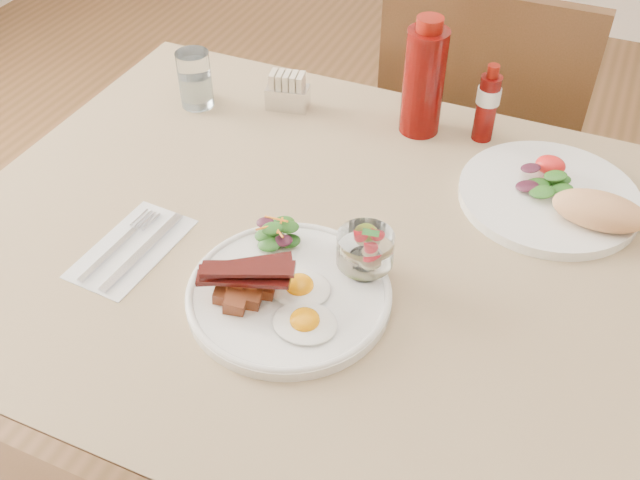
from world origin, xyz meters
TOP-DOWN VIEW (x-y plane):
  - table at (0.00, 0.00)m, footprint 1.33×0.88m
  - chair_far at (0.00, 0.66)m, footprint 0.42×0.42m
  - main_plate at (-0.10, -0.14)m, footprint 0.28×0.28m
  - fried_eggs at (-0.07, -0.16)m, footprint 0.14×0.16m
  - bacon_potato_pile at (-0.14, -0.17)m, footprint 0.13×0.09m
  - side_salad at (-0.15, -0.06)m, footprint 0.08×0.07m
  - fruit_cup at (-0.02, -0.06)m, footprint 0.08×0.08m
  - second_plate at (0.21, 0.21)m, footprint 0.29×0.28m
  - ketchup_bottle at (-0.06, 0.33)m, footprint 0.08×0.08m
  - hot_sauce_bottle at (0.05, 0.35)m, footprint 0.05×0.05m
  - sugar_caddy at (-0.31, 0.31)m, footprint 0.08×0.06m
  - water_glass at (-0.47, 0.25)m, footprint 0.06×0.06m
  - napkin_cutlery at (-0.35, -0.14)m, footprint 0.12×0.20m

SIDE VIEW (x-z plane):
  - chair_far at x=0.00m, z-range 0.06..0.99m
  - table at x=0.00m, z-range 0.29..1.04m
  - napkin_cutlery at x=-0.35m, z-range 0.75..0.76m
  - main_plate at x=-0.10m, z-range 0.75..0.77m
  - second_plate at x=0.21m, z-range 0.74..0.81m
  - fried_eggs at x=-0.07m, z-range 0.76..0.79m
  - sugar_caddy at x=-0.31m, z-range 0.75..0.82m
  - side_salad at x=-0.15m, z-range 0.77..0.80m
  - bacon_potato_pile at x=-0.14m, z-range 0.77..0.83m
  - water_glass at x=-0.47m, z-range 0.75..0.85m
  - fruit_cup at x=-0.02m, z-range 0.77..0.85m
  - hot_sauce_bottle at x=0.05m, z-range 0.75..0.89m
  - ketchup_bottle at x=-0.06m, z-range 0.75..0.96m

